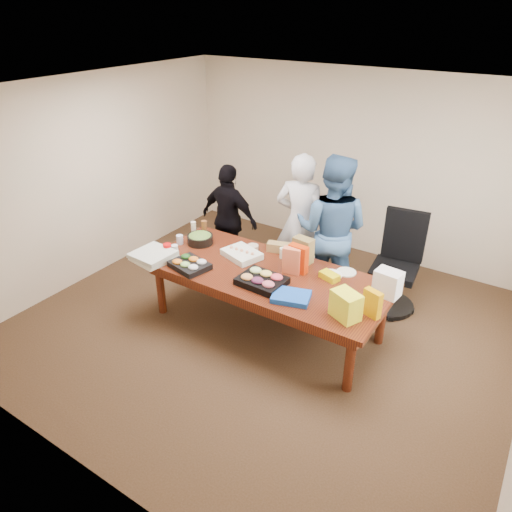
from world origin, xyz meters
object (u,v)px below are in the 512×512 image
Objects in this scene: conference_table at (266,300)px; person_right at (331,230)px; office_chair at (395,267)px; sheet_cake at (242,254)px; salad_bowl at (200,239)px; person_center at (301,223)px.

person_right reaches higher than conference_table.
person_right reaches higher than office_chair.
conference_table is at bearing -1.37° from sheet_cake.
salad_bowl is at bearing -161.79° from office_chair.
conference_table is 1.52× the size of person_center.
salad_bowl reaches higher than sheet_cake.
person_right reaches higher than sheet_cake.
person_center reaches higher than sheet_cake.
person_center is (-1.26, -0.11, 0.32)m from office_chair.
sheet_cake is 1.33× the size of salad_bowl.
salad_bowl is (-2.21, -1.01, 0.20)m from office_chair.
conference_table is 0.62m from sheet_cake.
person_right is (-0.79, -0.19, 0.36)m from office_chair.
sheet_cake is (-0.44, 0.15, 0.41)m from conference_table.
conference_table is 1.21m from person_right.
office_chair is at bearing 51.32° from sheet_cake.
salad_bowl is at bearing 170.99° from conference_table.
person_center is at bearing 90.04° from sheet_cake.
office_chair is 3.67× the size of salad_bowl.
office_chair is at bearing 46.85° from conference_table.
conference_table is 1.64m from office_chair.
office_chair is (1.11, 1.19, 0.23)m from conference_table.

